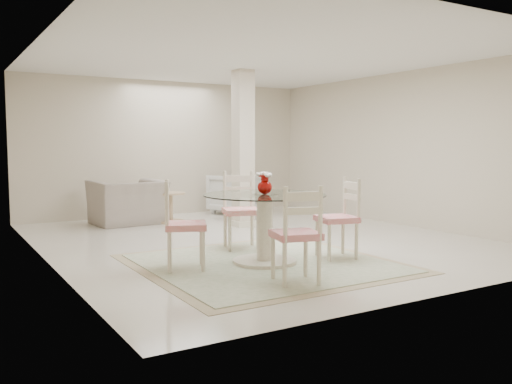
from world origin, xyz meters
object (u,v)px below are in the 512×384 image
dining_chair_north (240,204)px  armchair_white (236,194)px  column (243,149)px  dining_chair_east (342,212)px  red_vase (265,183)px  side_table (171,209)px  dining_chair_west (179,218)px  recliner_taupe (128,202)px  dining_chair_south (298,228)px  dining_table (265,229)px

dining_chair_north → armchair_white: (1.77, 3.35, -0.20)m
column → dining_chair_east: column is taller
column → red_vase: (-1.29, -2.78, -0.38)m
armchair_white → side_table: 1.74m
dining_chair_east → dining_chair_north: dining_chair_north is taller
dining_chair_north → dining_chair_west: dining_chair_north is taller
dining_chair_east → recliner_taupe: bearing=-148.8°
dining_chair_north → dining_chair_south: (-0.45, -2.00, -0.02)m
dining_chair_north → armchair_white: dining_chair_north is taller
column → side_table: (-0.93, 1.04, -1.09)m
dining_table → dining_chair_south: dining_chair_south is taller
red_vase → dining_chair_east: bearing=-12.4°
dining_chair_north → recliner_taupe: dining_chair_north is taller
red_vase → dining_chair_north: size_ratio=0.23×
dining_table → dining_chair_north: bearing=77.2°
column → recliner_taupe: bearing=142.3°
dining_chair_north → red_vase: bearing=-84.3°
dining_chair_north → dining_chair_south: dining_chair_north is taller
dining_chair_south → recliner_taupe: bearing=-73.6°
dining_chair_south → side_table: 4.86m
recliner_taupe → side_table: (0.72, -0.24, -0.14)m
dining_chair_south → armchair_white: 5.79m
dining_table → dining_chair_east: dining_chair_east is taller
column → dining_chair_east: 3.11m
dining_chair_west → dining_chair_south: 1.45m
armchair_white → dining_chair_south: bearing=44.2°
dining_chair_west → recliner_taupe: 3.89m
dining_table → recliner_taupe: (-0.37, 4.06, -0.04)m
red_vase → dining_chair_west: 1.09m
dining_chair_west → side_table: (1.35, 3.59, -0.34)m
dining_chair_east → dining_chair_north: 1.44m
dining_chair_west → side_table: 3.85m
red_vase → recliner_taupe: (-0.37, 4.06, -0.58)m
dining_table → dining_chair_west: dining_chair_west is taller
red_vase → recliner_taupe: size_ratio=0.22×
dining_chair_east → side_table: dining_chair_east is taller
recliner_taupe → dining_chair_south: bearing=87.2°
dining_table → dining_chair_north: (0.23, 1.00, 0.19)m
dining_chair_west → recliner_taupe: bearing=13.1°
dining_table → recliner_taupe: 4.08m
armchair_white → recliner_taupe: bearing=-16.3°
red_vase → dining_chair_north: 1.09m
column → dining_table: bearing=-114.8°
dining_chair_north → dining_chair_south: size_ratio=1.04×
dining_chair_east → dining_chair_west: 2.04m
column → red_vase: column is taller
recliner_taupe → side_table: bearing=156.9°
red_vase → dining_chair_east: dining_chair_east is taller
dining_chair_west → column: bearing=-19.5°
dining_chair_east → dining_chair_north: size_ratio=0.96×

